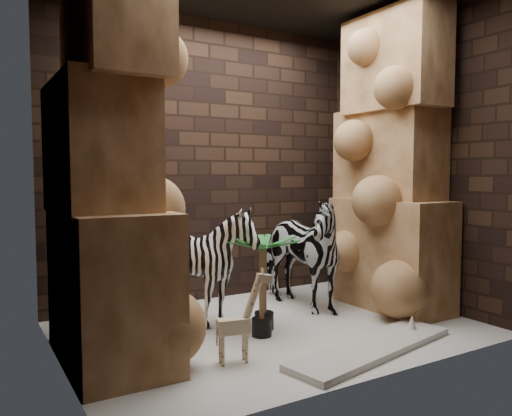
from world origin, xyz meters
TOP-DOWN VIEW (x-y plane):
  - floor at (0.00, 0.00)m, footprint 3.50×3.50m
  - wall_back at (0.00, 1.25)m, footprint 3.50×0.00m
  - wall_front at (0.00, -1.25)m, footprint 3.50×0.00m
  - wall_left at (-1.75, 0.00)m, footprint 0.00×3.00m
  - wall_right at (1.75, 0.00)m, footprint 0.00×3.00m
  - rock_pillar_left at (-1.40, 0.00)m, footprint 0.68×1.30m
  - rock_pillar_right at (1.42, 0.00)m, footprint 0.58×1.25m
  - zebra_right at (0.56, 0.45)m, footprint 0.69×1.17m
  - zebra_left at (-0.46, 0.40)m, footprint 1.20×1.32m
  - giraffe_toy at (-0.67, -0.53)m, footprint 0.37×0.18m
  - palm_front at (-0.07, 0.03)m, footprint 0.36×0.36m
  - palm_back at (-0.18, -0.12)m, footprint 0.36×0.36m
  - surfboard at (0.36, -0.86)m, footprint 1.67×0.71m

SIDE VIEW (x-z plane):
  - floor at x=0.00m, z-range 0.00..0.00m
  - surfboard at x=0.36m, z-range 0.00..0.05m
  - giraffe_toy at x=-0.67m, z-range 0.00..0.69m
  - palm_front at x=-0.07m, z-range 0.00..0.82m
  - palm_back at x=-0.18m, z-range 0.00..0.84m
  - zebra_left at x=-0.46m, z-range 0.00..0.98m
  - zebra_right at x=0.56m, z-range 0.00..1.33m
  - wall_back at x=0.00m, z-range -0.25..3.25m
  - wall_front at x=0.00m, z-range -0.25..3.25m
  - wall_left at x=-1.75m, z-range 0.00..3.00m
  - wall_right at x=1.75m, z-range 0.00..3.00m
  - rock_pillar_left at x=-1.40m, z-range 0.00..3.00m
  - rock_pillar_right at x=1.42m, z-range 0.00..3.00m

